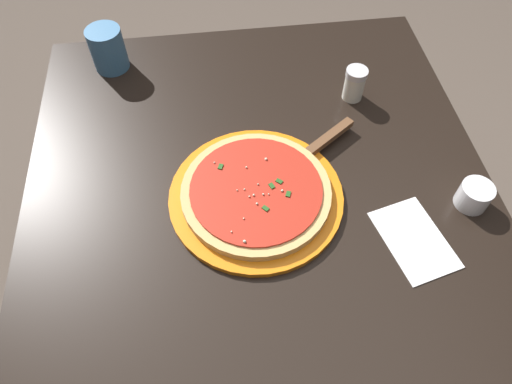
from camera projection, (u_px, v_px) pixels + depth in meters
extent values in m
plane|color=brown|center=(258.00, 319.00, 1.49)|extent=(5.00, 5.00, 0.00)
cube|color=black|center=(119.00, 162.00, 1.41)|extent=(0.06, 0.06, 0.71)
cube|color=black|center=(359.00, 139.00, 1.46)|extent=(0.06, 0.06, 0.71)
cube|color=black|center=(259.00, 186.00, 0.90)|extent=(0.96, 0.89, 0.03)
cylinder|color=orange|center=(256.00, 196.00, 0.86)|extent=(0.32, 0.32, 0.01)
cylinder|color=#DBB26B|center=(256.00, 192.00, 0.85)|extent=(0.28, 0.28, 0.02)
cylinder|color=red|center=(256.00, 189.00, 0.84)|extent=(0.24, 0.24, 0.00)
sphere|color=#EFEACC|center=(249.00, 196.00, 0.83)|extent=(0.00, 0.00, 0.00)
sphere|color=#EFEACC|center=(244.00, 189.00, 0.84)|extent=(0.00, 0.00, 0.00)
sphere|color=#EFEACC|center=(257.00, 204.00, 0.82)|extent=(0.00, 0.00, 0.00)
sphere|color=#EFEACC|center=(231.00, 232.00, 0.79)|extent=(0.00, 0.00, 0.00)
sphere|color=#EFEACC|center=(246.00, 167.00, 0.87)|extent=(0.00, 0.00, 0.00)
sphere|color=#EFEACC|center=(244.00, 218.00, 0.80)|extent=(0.00, 0.00, 0.00)
sphere|color=#EFEACC|center=(266.00, 159.00, 0.88)|extent=(0.01, 0.01, 0.01)
sphere|color=#EFEACC|center=(214.00, 163.00, 0.87)|extent=(0.00, 0.00, 0.00)
sphere|color=#EFEACC|center=(245.00, 241.00, 0.77)|extent=(0.01, 0.01, 0.01)
sphere|color=#EFEACC|center=(269.00, 194.00, 0.83)|extent=(0.00, 0.00, 0.00)
sphere|color=#EFEACC|center=(282.00, 191.00, 0.84)|extent=(0.00, 0.00, 0.00)
sphere|color=#EFEACC|center=(237.00, 190.00, 0.84)|extent=(0.00, 0.00, 0.00)
sphere|color=#EFEACC|center=(254.00, 195.00, 0.83)|extent=(0.00, 0.00, 0.00)
sphere|color=#EFEACC|center=(265.00, 194.00, 0.83)|extent=(0.00, 0.00, 0.00)
sphere|color=#EFEACC|center=(258.00, 184.00, 0.84)|extent=(0.00, 0.00, 0.00)
cube|color=#23561E|center=(272.00, 186.00, 0.84)|extent=(0.01, 0.01, 0.00)
cube|color=#23561E|center=(288.00, 194.00, 0.83)|extent=(0.01, 0.01, 0.00)
cube|color=#23561E|center=(279.00, 181.00, 0.85)|extent=(0.01, 0.01, 0.00)
cube|color=#23561E|center=(264.00, 208.00, 0.81)|extent=(0.01, 0.01, 0.00)
cube|color=#23561E|center=(221.00, 167.00, 0.87)|extent=(0.01, 0.01, 0.00)
cube|color=silver|center=(290.00, 168.00, 0.89)|extent=(0.11, 0.11, 0.00)
cube|color=brown|center=(329.00, 137.00, 0.93)|extent=(0.09, 0.12, 0.01)
cylinder|color=teal|center=(108.00, 49.00, 1.04)|extent=(0.08, 0.08, 0.10)
cylinder|color=silver|center=(474.00, 196.00, 0.84)|extent=(0.06, 0.06, 0.05)
cube|color=white|center=(414.00, 239.00, 0.81)|extent=(0.17, 0.13, 0.00)
cylinder|color=silver|center=(354.00, 86.00, 1.00)|extent=(0.04, 0.04, 0.06)
cylinder|color=silver|center=(357.00, 73.00, 0.97)|extent=(0.05, 0.05, 0.01)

